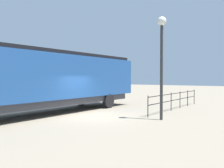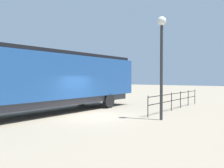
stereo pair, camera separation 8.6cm
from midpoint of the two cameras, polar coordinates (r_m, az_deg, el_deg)
ground_plane at (r=14.46m, az=-4.39°, el=-7.68°), size 120.00×120.00×0.00m
locomotive at (r=15.60m, az=-16.32°, el=1.26°), size 3.20×16.90×4.00m
lamp_post at (r=13.32m, az=11.64°, el=8.41°), size 0.49×0.49×5.63m
platform_fence at (r=17.93m, az=14.92°, el=-3.32°), size 0.05×8.76×1.27m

